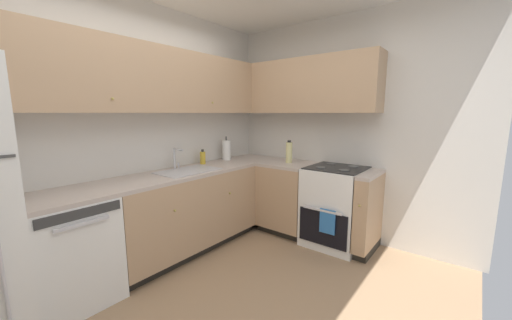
{
  "coord_description": "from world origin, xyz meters",
  "views": [
    {
      "loc": [
        -1.44,
        -1.31,
        1.51
      ],
      "look_at": [
        0.99,
        0.61,
        1.0
      ],
      "focal_mm": 20.03,
      "sensor_mm": 36.0,
      "label": 1
    }
  ],
  "objects_px": {
    "oil_bottle": "(289,152)",
    "paper_towel_roll": "(226,150)",
    "oven_range": "(335,206)",
    "dishwasher": "(70,251)",
    "soap_bottle": "(203,158)"
  },
  "relations": [
    {
      "from": "oil_bottle",
      "to": "paper_towel_roll",
      "type": "bearing_deg",
      "value": 113.39
    },
    {
      "from": "dishwasher",
      "to": "soap_bottle",
      "type": "height_order",
      "value": "soap_bottle"
    },
    {
      "from": "dishwasher",
      "to": "soap_bottle",
      "type": "distance_m",
      "value": 1.66
    },
    {
      "from": "paper_towel_roll",
      "to": "oil_bottle",
      "type": "xyz_separation_m",
      "value": [
        0.33,
        -0.76,
        0.0
      ]
    },
    {
      "from": "oven_range",
      "to": "paper_towel_roll",
      "type": "xyz_separation_m",
      "value": [
        -0.35,
        1.39,
        0.57
      ]
    },
    {
      "from": "oven_range",
      "to": "paper_towel_roll",
      "type": "height_order",
      "value": "paper_towel_roll"
    },
    {
      "from": "soap_bottle",
      "to": "oil_bottle",
      "type": "xyz_separation_m",
      "value": [
        0.73,
        -0.78,
        0.05
      ]
    },
    {
      "from": "oven_range",
      "to": "dishwasher",
      "type": "bearing_deg",
      "value": 151.94
    },
    {
      "from": "dishwasher",
      "to": "oil_bottle",
      "type": "xyz_separation_m",
      "value": [
        2.29,
        -0.6,
        0.6
      ]
    },
    {
      "from": "oven_range",
      "to": "paper_towel_roll",
      "type": "bearing_deg",
      "value": 104.1
    },
    {
      "from": "paper_towel_roll",
      "to": "oil_bottle",
      "type": "bearing_deg",
      "value": -66.61
    },
    {
      "from": "paper_towel_roll",
      "to": "oil_bottle",
      "type": "distance_m",
      "value": 0.83
    },
    {
      "from": "soap_bottle",
      "to": "oil_bottle",
      "type": "distance_m",
      "value": 1.07
    },
    {
      "from": "soap_bottle",
      "to": "oil_bottle",
      "type": "relative_size",
      "value": 0.64
    },
    {
      "from": "soap_bottle",
      "to": "paper_towel_roll",
      "type": "xyz_separation_m",
      "value": [
        0.4,
        -0.02,
        0.05
      ]
    }
  ]
}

